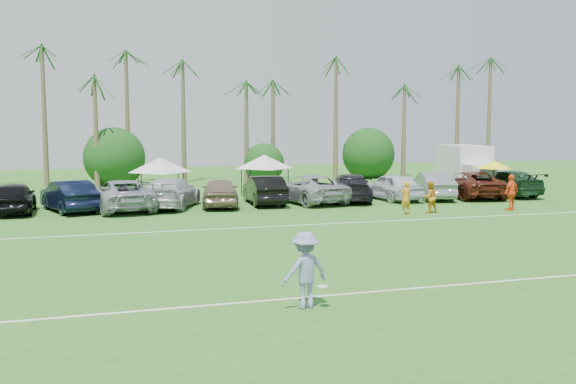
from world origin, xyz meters
name	(u,v)px	position (x,y,z in m)	size (l,w,h in m)	color
ground	(429,310)	(0.00, 0.00, 0.00)	(120.00, 120.00, 0.00)	#2C641E
field_lines	(318,250)	(0.00, 8.00, 0.01)	(80.00, 12.10, 0.01)	white
palm_tree_2	(28,63)	(-12.00, 38.00, 9.21)	(2.40, 2.40, 10.90)	brown
palm_tree_3	(84,53)	(-8.00, 38.00, 10.06)	(2.40, 2.40, 11.90)	brown
palm_tree_4	(139,89)	(-4.00, 38.00, 7.48)	(2.40, 2.40, 8.90)	brown
palm_tree_5	(190,79)	(0.00, 38.00, 8.35)	(2.40, 2.40, 9.90)	brown
palm_tree_6	(239,69)	(4.00, 38.00, 9.21)	(2.40, 2.40, 10.90)	brown
palm_tree_7	(286,60)	(8.00, 38.00, 10.06)	(2.40, 2.40, 11.90)	brown
palm_tree_8	(342,92)	(13.00, 38.00, 7.48)	(2.40, 2.40, 8.90)	brown
palm_tree_9	(395,83)	(18.00, 38.00, 8.35)	(2.40, 2.40, 9.90)	brown
palm_tree_10	(445,75)	(23.00, 38.00, 9.21)	(2.40, 2.40, 10.90)	brown
palm_tree_11	(484,66)	(27.00, 38.00, 10.06)	(2.40, 2.40, 11.90)	brown
bush_tree_1	(114,161)	(-6.00, 39.00, 1.80)	(4.00, 4.00, 4.00)	brown
bush_tree_2	(260,159)	(6.00, 39.00, 1.80)	(4.00, 4.00, 4.00)	brown
bush_tree_3	(368,158)	(16.00, 39.00, 1.80)	(4.00, 4.00, 4.00)	brown
sideline_player_a	(406,198)	(7.67, 15.92, 0.86)	(0.63, 0.41, 1.73)	orange
sideline_player_b	(430,197)	(9.13, 16.00, 0.83)	(0.81, 0.63, 1.67)	orange
sideline_player_c	(511,192)	(13.84, 15.62, 0.98)	(1.15, 0.48, 1.96)	#FB561B
box_truck	(467,167)	(17.24, 25.12, 1.73)	(3.26, 6.55, 3.23)	silver
canopy_tent_left	(160,158)	(-3.79, 25.52, 2.66)	(3.83, 3.83, 3.11)	black
canopy_tent_right	(264,155)	(3.06, 26.81, 2.69)	(3.89, 3.89, 3.15)	black
market_umbrella	(494,165)	(16.53, 21.06, 2.14)	(2.14, 2.14, 2.38)	black
frisbee_player	(305,270)	(-2.86, 1.08, 0.96)	(1.36, 0.95, 1.91)	#8084B5
parked_car_0	(14,198)	(-11.68, 22.24, 0.84)	(1.98, 4.92, 1.68)	black
parked_car_1	(69,196)	(-8.98, 22.23, 0.84)	(1.77, 5.09, 1.68)	black
parked_car_2	(121,195)	(-6.27, 21.82, 0.84)	(2.78, 6.03, 1.68)	#9A9CA6
parked_car_3	(171,193)	(-3.57, 22.20, 0.84)	(2.35, 5.77, 1.68)	#B9BAC2
parked_car_4	(220,192)	(-0.87, 21.81, 0.84)	(1.98, 4.92, 1.68)	#826E59
parked_car_5	(264,190)	(1.83, 22.27, 0.84)	(1.77, 5.09, 1.68)	black
parked_car_6	(309,189)	(4.54, 22.17, 0.84)	(2.78, 6.03, 1.68)	#A0A3A9
parked_car_7	(350,188)	(7.24, 22.27, 0.84)	(2.35, 5.77, 1.68)	black
parked_car_8	(392,187)	(9.94, 22.05, 0.84)	(1.98, 4.92, 1.68)	silver
parked_car_9	(433,186)	(12.64, 21.82, 0.84)	(1.77, 5.09, 1.68)	gray
parked_car_10	(470,185)	(15.35, 21.86, 0.84)	(2.78, 6.03, 1.68)	#541D13
parked_car_11	(504,183)	(18.05, 22.05, 0.84)	(2.35, 5.77, 1.68)	#17381D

